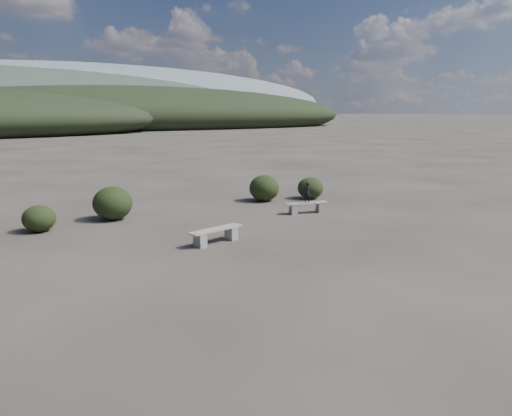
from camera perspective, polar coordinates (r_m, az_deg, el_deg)
ground at (r=13.40m, az=8.35°, el=-7.02°), size 1200.00×1200.00×0.00m
bench_left at (r=15.84m, az=-4.59°, el=-3.01°), size 1.98×0.80×0.48m
bench_right at (r=20.52m, az=5.82°, el=0.15°), size 1.85×0.78×0.45m
seated_person at (r=20.42m, az=5.87°, el=1.78°), size 0.34×0.27×0.83m
shrub_a at (r=18.86m, az=-23.56°, el=-1.11°), size 1.13×1.13×0.92m
shrub_b at (r=19.93m, az=-16.07°, el=0.53°), size 1.50×1.50×1.29m
shrub_d at (r=23.18m, az=0.95°, el=2.30°), size 1.39×1.39×1.22m
shrub_e at (r=23.93m, az=6.24°, el=2.27°), size 1.23×1.23×1.03m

